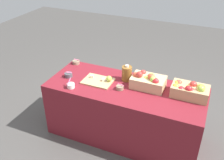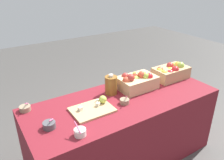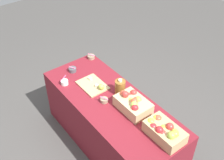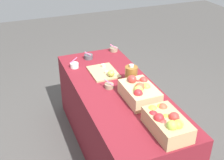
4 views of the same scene
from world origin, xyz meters
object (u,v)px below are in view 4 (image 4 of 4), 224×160
object	(u,v)px
apple_crate_left	(166,122)
cutting_board_front	(105,72)
sample_bowl_near	(109,86)
sample_bowl_far	(88,57)
sample_bowl_mid	(114,49)
apple_crate_middle	(139,91)
cider_jug	(131,75)
sample_bowl_extra	(74,65)

from	to	relation	value
apple_crate_left	cutting_board_front	size ratio (longest dim) A/B	1.12
sample_bowl_near	sample_bowl_far	bearing A→B (deg)	178.83
sample_bowl_near	sample_bowl_mid	size ratio (longest dim) A/B	1.03
apple_crate_middle	sample_bowl_near	size ratio (longest dim) A/B	3.73
sample_bowl_mid	cider_jug	distance (m)	0.82
sample_bowl_far	cider_jug	bearing A→B (deg)	17.09
sample_bowl_near	cider_jug	distance (m)	0.24
sample_bowl_near	sample_bowl_far	world-z (taller)	sample_bowl_near
apple_crate_left	sample_bowl_near	distance (m)	0.79
apple_crate_left	sample_bowl_near	xyz separation A→B (m)	(-0.77, -0.17, -0.06)
sample_bowl_far	sample_bowl_mid	bearing A→B (deg)	105.37
apple_crate_left	sample_bowl_extra	xyz separation A→B (m)	(-1.32, -0.37, -0.05)
sample_bowl_mid	sample_bowl_far	world-z (taller)	sample_bowl_mid
sample_bowl_near	cider_jug	size ratio (longest dim) A/B	0.51
cutting_board_front	sample_bowl_near	size ratio (longest dim) A/B	3.44
cutting_board_front	cider_jug	distance (m)	0.35
apple_crate_middle	cider_jug	size ratio (longest dim) A/B	1.89
sample_bowl_extra	sample_bowl_near	bearing A→B (deg)	19.87
sample_bowl_far	sample_bowl_extra	size ratio (longest dim) A/B	0.88
apple_crate_middle	sample_bowl_far	world-z (taller)	apple_crate_middle
apple_crate_left	cutting_board_front	xyz separation A→B (m)	(-1.06, -0.11, -0.07)
apple_crate_left	sample_bowl_extra	distance (m)	1.37
sample_bowl_near	cutting_board_front	bearing A→B (deg)	168.09
sample_bowl_far	cider_jug	xyz separation A→B (m)	(0.71, 0.22, 0.07)
apple_crate_left	cutting_board_front	bearing A→B (deg)	-174.11
sample_bowl_far	apple_crate_middle	bearing A→B (deg)	9.51
apple_crate_middle	sample_bowl_far	xyz separation A→B (m)	(-0.99, -0.17, -0.06)
apple_crate_middle	sample_bowl_near	world-z (taller)	apple_crate_middle
apple_crate_middle	cutting_board_front	bearing A→B (deg)	-168.24
sample_bowl_far	cider_jug	world-z (taller)	cider_jug
apple_crate_left	cider_jug	size ratio (longest dim) A/B	1.95
cider_jug	sample_bowl_extra	bearing A→B (deg)	-141.75
apple_crate_left	sample_bowl_mid	xyz separation A→B (m)	(-1.58, 0.20, -0.06)
cutting_board_front	sample_bowl_mid	world-z (taller)	sample_bowl_mid
apple_crate_left	sample_bowl_far	world-z (taller)	apple_crate_left
apple_crate_left	cider_jug	distance (m)	0.77
cutting_board_front	apple_crate_middle	bearing A→B (deg)	11.76
cutting_board_front	sample_bowl_near	distance (m)	0.30
cider_jug	sample_bowl_mid	bearing A→B (deg)	170.14
apple_crate_middle	sample_bowl_extra	world-z (taller)	apple_crate_middle
sample_bowl_extra	cutting_board_front	bearing A→B (deg)	45.36
apple_crate_middle	cutting_board_front	xyz separation A→B (m)	(-0.57, -0.12, -0.07)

